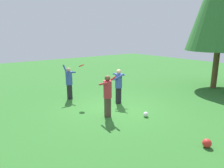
{
  "coord_description": "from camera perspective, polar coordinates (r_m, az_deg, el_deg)",
  "views": [
    {
      "loc": [
        7.19,
        -5.58,
        3.4
      ],
      "look_at": [
        -0.51,
        0.31,
        1.05
      ],
      "focal_mm": 33.38,
      "sensor_mm": 36.0,
      "label": 1
    }
  ],
  "objects": [
    {
      "name": "ground_plane",
      "position": [
        9.72,
        0.38,
        -6.87
      ],
      "size": [
        40.0,
        40.0,
        0.0
      ],
      "primitive_type": "plane",
      "color": "#2D6B28"
    },
    {
      "name": "person_thrower",
      "position": [
        11.14,
        -11.67,
        0.93
      ],
      "size": [
        0.59,
        0.58,
        1.86
      ],
      "rotation": [
        0.0,
        0.0,
        0.23
      ],
      "color": "black",
      "rests_on": "ground_plane"
    },
    {
      "name": "person_catcher",
      "position": [
        8.53,
        -1.22,
        -2.32
      ],
      "size": [
        0.61,
        0.5,
        1.77
      ],
      "rotation": [
        0.0,
        0.0,
        3.11
      ],
      "color": "#4C382D",
      "rests_on": "ground_plane"
    },
    {
      "name": "person_bystander",
      "position": [
        10.21,
        1.8,
        0.17
      ],
      "size": [
        0.74,
        0.75,
        1.73
      ],
      "rotation": [
        0.0,
        0.0,
        -2.27
      ],
      "color": "black",
      "rests_on": "ground_plane"
    },
    {
      "name": "frisbee",
      "position": [
        10.23,
        -8.39,
        5.0
      ],
      "size": [
        0.33,
        0.34,
        0.14
      ],
      "color": "red"
    },
    {
      "name": "ball_white",
      "position": [
        8.94,
        9.25,
        -8.21
      ],
      "size": [
        0.21,
        0.21,
        0.21
      ],
      "primitive_type": "sphere",
      "color": "white",
      "rests_on": "ground_plane"
    },
    {
      "name": "ball_orange",
      "position": [
        13.31,
        -0.91,
        -0.62
      ],
      "size": [
        0.25,
        0.25,
        0.25
      ],
      "primitive_type": "sphere",
      "color": "orange",
      "rests_on": "ground_plane"
    },
    {
      "name": "ball_red",
      "position": [
        7.23,
        24.56,
        -14.53
      ],
      "size": [
        0.28,
        0.28,
        0.28
      ],
      "primitive_type": "sphere",
      "color": "red",
      "rests_on": "ground_plane"
    }
  ]
}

